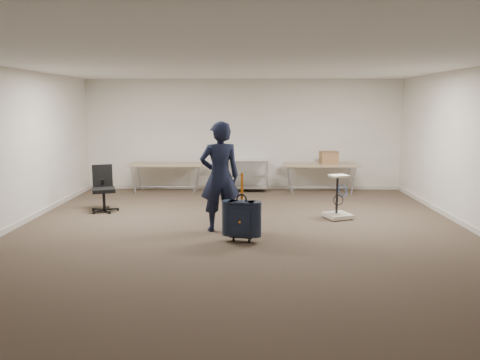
{
  "coord_description": "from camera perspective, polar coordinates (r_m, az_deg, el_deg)",
  "views": [
    {
      "loc": [
        0.13,
        -7.43,
        2.17
      ],
      "look_at": [
        -0.01,
        0.3,
        0.92
      ],
      "focal_mm": 35.0,
      "sensor_mm": 36.0,
      "label": 1
    }
  ],
  "objects": [
    {
      "name": "ground",
      "position": [
        7.74,
        0.06,
        -7.07
      ],
      "size": [
        9.0,
        9.0,
        0.0
      ],
      "primitive_type": "plane",
      "color": "#3F3326",
      "rests_on": "ground"
    },
    {
      "name": "room_shell",
      "position": [
        9.07,
        0.21,
        -4.32
      ],
      "size": [
        8.0,
        9.0,
        9.0
      ],
      "color": "white",
      "rests_on": "ground"
    },
    {
      "name": "folding_table_left",
      "position": [
        11.66,
        -8.99,
        1.73
      ],
      "size": [
        1.8,
        0.75,
        0.73
      ],
      "color": "#967F5C",
      "rests_on": "ground"
    },
    {
      "name": "folding_table_right",
      "position": [
        11.62,
        9.81,
        1.68
      ],
      "size": [
        1.8,
        0.75,
        0.73
      ],
      "color": "#967F5C",
      "rests_on": "ground"
    },
    {
      "name": "wire_shelf",
      "position": [
        11.76,
        0.4,
        0.74
      ],
      "size": [
        1.22,
        0.47,
        0.8
      ],
      "color": "silver",
      "rests_on": "ground"
    },
    {
      "name": "person",
      "position": [
        8.01,
        -2.48,
        0.41
      ],
      "size": [
        0.78,
        0.61,
        1.89
      ],
      "primitive_type": "imported",
      "rotation": [
        0.0,
        0.0,
        3.39
      ],
      "color": "black",
      "rests_on": "ground"
    },
    {
      "name": "suitcase",
      "position": [
        7.43,
        0.2,
        -4.75
      ],
      "size": [
        0.45,
        0.32,
        1.11
      ],
      "color": "#161F32",
      "rests_on": "ground"
    },
    {
      "name": "office_chair",
      "position": [
        9.97,
        -16.27,
        -2.06
      ],
      "size": [
        0.57,
        0.58,
        0.95
      ],
      "color": "black",
      "rests_on": "ground"
    },
    {
      "name": "equipment_cart",
      "position": [
        9.19,
        11.85,
        -3.24
      ],
      "size": [
        0.59,
        0.59,
        0.85
      ],
      "color": "beige",
      "rests_on": "ground"
    },
    {
      "name": "cardboard_box",
      "position": [
        11.66,
        10.77,
        2.71
      ],
      "size": [
        0.44,
        0.35,
        0.31
      ],
      "primitive_type": "cube",
      "rotation": [
        0.0,
        0.0,
        0.11
      ],
      "color": "olive",
      "rests_on": "folding_table_right"
    }
  ]
}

